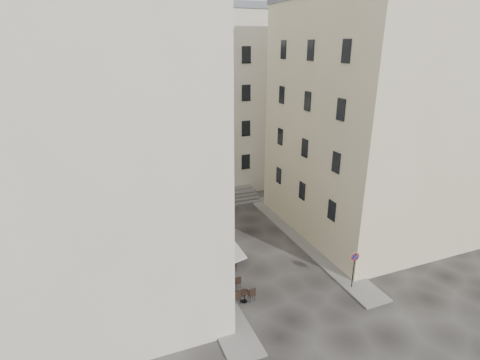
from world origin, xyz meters
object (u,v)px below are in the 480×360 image
no_parking_sign (354,263)px  pedestrian (223,245)px  bistro_table_a (244,295)px  bistro_table_b (231,283)px

no_parking_sign → pedestrian: no_parking_sign is taller
no_parking_sign → bistro_table_a: size_ratio=2.00×
bistro_table_b → pedestrian: bearing=77.5°
bistro_table_b → no_parking_sign: bearing=-21.7°
bistro_table_a → bistro_table_b: size_ratio=1.11×
no_parking_sign → bistro_table_b: (-7.22, 2.88, -1.44)m
pedestrian → bistro_table_b: bearing=53.7°
bistro_table_a → pedestrian: (0.68, 5.76, 0.31)m
bistro_table_b → pedestrian: size_ratio=0.75×
no_parking_sign → bistro_table_b: bearing=162.6°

